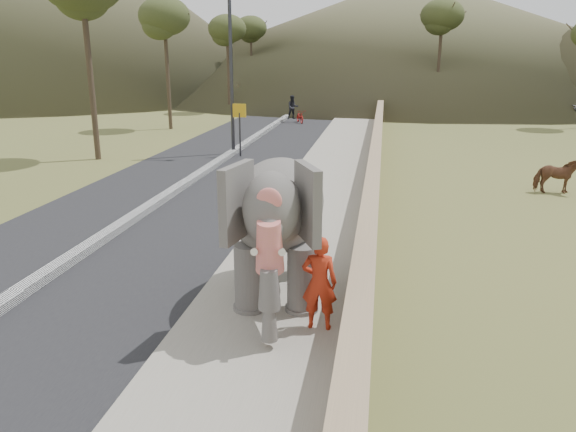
% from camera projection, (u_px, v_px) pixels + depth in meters
% --- Properties ---
extents(ground, '(160.00, 160.00, 0.00)m').
position_uv_depth(ground, '(264.00, 330.00, 9.76)').
color(ground, olive).
rests_on(ground, ground).
extents(road, '(7.00, 120.00, 0.03)m').
position_uv_depth(road, '(185.00, 187.00, 20.01)').
color(road, black).
rests_on(road, ground).
extents(median, '(0.35, 120.00, 0.22)m').
position_uv_depth(median, '(185.00, 184.00, 19.98)').
color(median, black).
rests_on(median, ground).
extents(walkway, '(3.00, 120.00, 0.15)m').
position_uv_depth(walkway, '(324.00, 190.00, 19.19)').
color(walkway, '#9E9687').
rests_on(walkway, ground).
extents(parapet, '(0.30, 120.00, 1.10)m').
position_uv_depth(parapet, '(374.00, 179.00, 18.80)').
color(parapet, tan).
rests_on(parapet, ground).
extents(lamppost, '(1.76, 0.36, 8.00)m').
position_uv_depth(lamppost, '(237.00, 46.00, 24.97)').
color(lamppost, '#2B2C30').
rests_on(lamppost, ground).
extents(signboard, '(0.60, 0.08, 2.40)m').
position_uv_depth(signboard, '(240.00, 121.00, 25.24)').
color(signboard, '#2D2D33').
rests_on(signboard, ground).
extents(cow, '(1.48, 0.75, 1.21)m').
position_uv_depth(cow, '(557.00, 176.00, 18.93)').
color(cow, brown).
rests_on(cow, ground).
extents(hill_far, '(80.00, 80.00, 14.00)m').
position_uv_depth(hill_far, '(411.00, 32.00, 73.21)').
color(hill_far, brown).
rests_on(hill_far, ground).
extents(elephant_and_man, '(2.41, 3.98, 2.74)m').
position_uv_depth(elephant_and_man, '(279.00, 224.00, 10.59)').
color(elephant_and_man, slate).
rests_on(elephant_and_man, ground).
extents(motorcyclist, '(1.53, 1.73, 1.83)m').
position_uv_depth(motorcyclist, '(297.00, 112.00, 37.65)').
color(motorcyclist, maroon).
rests_on(motorcyclist, ground).
extents(trees, '(47.97, 44.22, 8.88)m').
position_uv_depth(trees, '(382.00, 62.00, 34.99)').
color(trees, '#473828').
rests_on(trees, ground).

